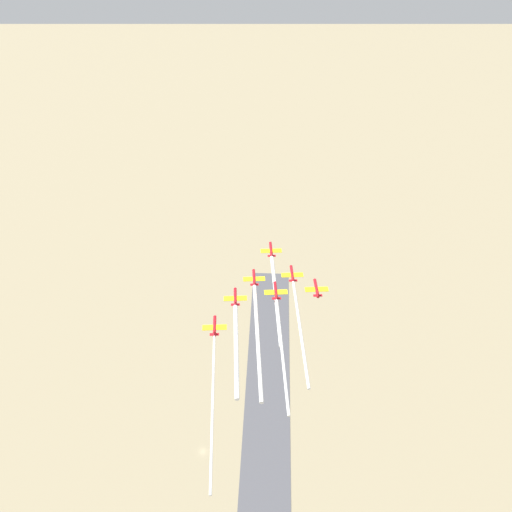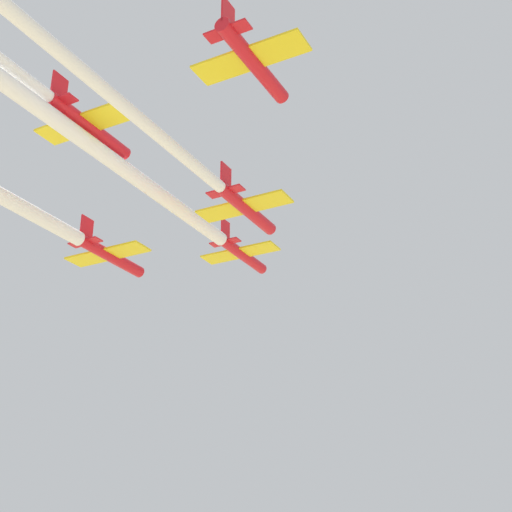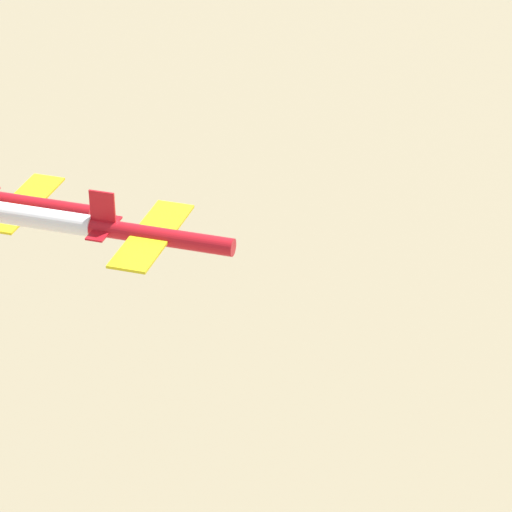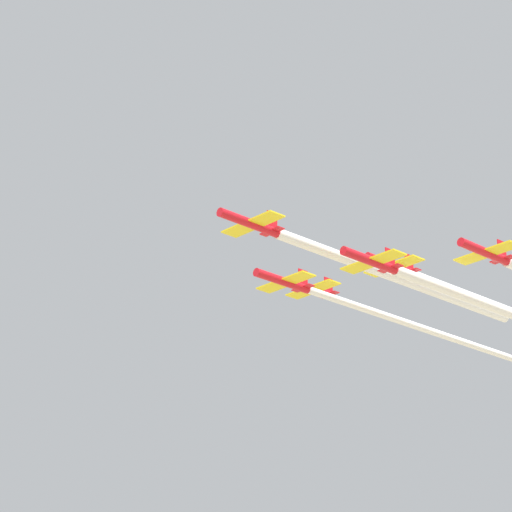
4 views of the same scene
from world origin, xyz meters
The scene contains 2 objects.
jet_0 centered at (41.00, 8.11, 177.65)m, with size 7.78×7.91×2.84m.
jet_1 centered at (41.93, -5.37, 174.44)m, with size 7.78×7.91×2.84m.
Camera 3 is at (73.50, 57.55, 210.90)m, focal length 85.00 mm.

